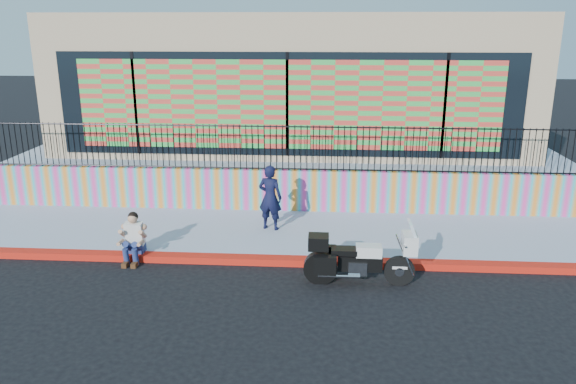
{
  "coord_description": "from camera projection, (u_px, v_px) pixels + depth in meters",
  "views": [
    {
      "loc": [
        1.08,
        -11.07,
        4.92
      ],
      "look_at": [
        0.22,
        1.2,
        1.26
      ],
      "focal_mm": 35.0,
      "sensor_mm": 36.0,
      "label": 1
    }
  ],
  "objects": [
    {
      "name": "elevated_platform",
      "position": [
        296.0,
        152.0,
        19.86
      ],
      "size": [
        16.0,
        10.0,
        1.25
      ],
      "primitive_type": "cube",
      "color": "#959DB3",
      "rests_on": "ground"
    },
    {
      "name": "ground",
      "position": [
        274.0,
        264.0,
        12.06
      ],
      "size": [
        90.0,
        90.0,
        0.0
      ],
      "primitive_type": "plane",
      "color": "black",
      "rests_on": "ground"
    },
    {
      "name": "police_motorcycle",
      "position": [
        358.0,
        257.0,
        10.98
      ],
      "size": [
        2.14,
        0.71,
        1.34
      ],
      "color": "black",
      "rests_on": "ground"
    },
    {
      "name": "police_officer",
      "position": [
        270.0,
        197.0,
        13.48
      ],
      "size": [
        0.66,
        0.52,
        1.6
      ],
      "primitive_type": "imported",
      "rotation": [
        0.0,
        0.0,
        2.88
      ],
      "color": "black",
      "rests_on": "sidewalk"
    },
    {
      "name": "mural_wall",
      "position": [
        285.0,
        190.0,
        14.97
      ],
      "size": [
        16.0,
        0.2,
        1.1
      ],
      "primitive_type": "cube",
      "color": "#E23B92",
      "rests_on": "sidewalk"
    },
    {
      "name": "sidewalk",
      "position": [
        280.0,
        233.0,
        13.61
      ],
      "size": [
        16.0,
        3.0,
        0.15
      ],
      "primitive_type": "cube",
      "color": "#959DB3",
      "rests_on": "ground"
    },
    {
      "name": "storefront_building",
      "position": [
        296.0,
        77.0,
        18.91
      ],
      "size": [
        14.0,
        8.06,
        4.0
      ],
      "color": "tan",
      "rests_on": "elevated_platform"
    },
    {
      "name": "red_curb",
      "position": [
        274.0,
        261.0,
        12.04
      ],
      "size": [
        16.0,
        0.3,
        0.15
      ],
      "primitive_type": "cube",
      "color": "#B71B0D",
      "rests_on": "ground"
    },
    {
      "name": "seated_man",
      "position": [
        133.0,
        242.0,
        12.05
      ],
      "size": [
        0.54,
        0.71,
        1.06
      ],
      "color": "navy",
      "rests_on": "ground"
    },
    {
      "name": "metal_fence",
      "position": [
        285.0,
        148.0,
        14.64
      ],
      "size": [
        15.8,
        0.04,
        1.2
      ],
      "primitive_type": null,
      "color": "black",
      "rests_on": "mural_wall"
    }
  ]
}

